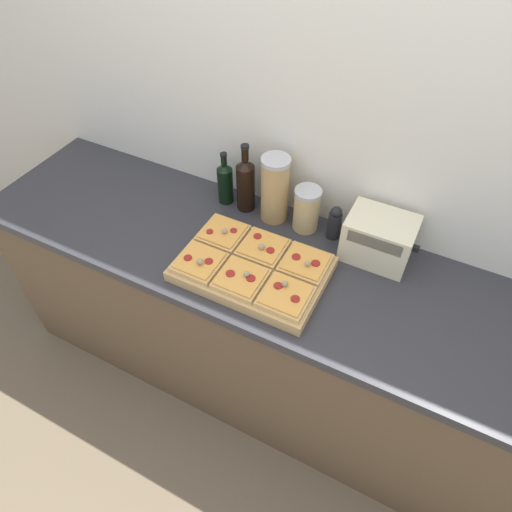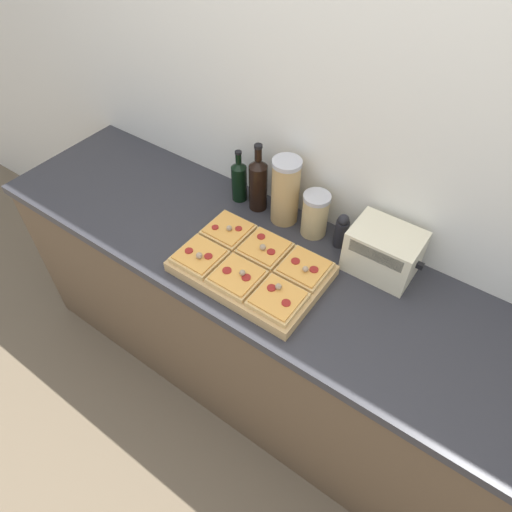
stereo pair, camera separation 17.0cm
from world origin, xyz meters
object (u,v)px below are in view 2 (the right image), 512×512
object	(u,v)px
grain_jar_short	(315,214)
toaster_oven	(383,251)
cutting_board	(251,268)
wine_bottle	(258,183)
pepper_mill	(342,231)
olive_oil_bottle	(239,180)
grain_jar_tall	(285,191)

from	to	relation	value
grain_jar_short	toaster_oven	bearing A→B (deg)	-5.12
cutting_board	wine_bottle	xyz separation A→B (m)	(-0.20, 0.33, 0.11)
wine_bottle	grain_jar_short	bearing A→B (deg)	0.00
cutting_board	toaster_oven	world-z (taller)	toaster_oven
wine_bottle	toaster_oven	bearing A→B (deg)	-2.70
grain_jar_short	pepper_mill	world-z (taller)	grain_jar_short
wine_bottle	toaster_oven	size ratio (longest dim) A/B	1.13
pepper_mill	toaster_oven	distance (m)	0.19
olive_oil_bottle	toaster_oven	size ratio (longest dim) A/B	0.88
cutting_board	grain_jar_short	world-z (taller)	grain_jar_short
cutting_board	wine_bottle	world-z (taller)	wine_bottle
olive_oil_bottle	toaster_oven	bearing A→B (deg)	-2.30
cutting_board	wine_bottle	distance (m)	0.40
olive_oil_bottle	wine_bottle	world-z (taller)	wine_bottle
toaster_oven	wine_bottle	bearing A→B (deg)	177.30
wine_bottle	pepper_mill	distance (m)	0.40
wine_bottle	pepper_mill	xyz separation A→B (m)	(0.40, 0.00, -0.05)
grain_jar_short	toaster_oven	distance (m)	0.31
olive_oil_bottle	wine_bottle	bearing A→B (deg)	0.00
toaster_oven	cutting_board	bearing A→B (deg)	-141.95
cutting_board	olive_oil_bottle	distance (m)	0.45
toaster_oven	grain_jar_tall	bearing A→B (deg)	176.50
pepper_mill	olive_oil_bottle	bearing A→B (deg)	-180.00
grain_jar_short	toaster_oven	xyz separation A→B (m)	(0.31, -0.03, -0.00)
cutting_board	grain_jar_short	bearing A→B (deg)	76.93
cutting_board	grain_jar_tall	distance (m)	0.36
olive_oil_bottle	pepper_mill	world-z (taller)	olive_oil_bottle
cutting_board	pepper_mill	xyz separation A→B (m)	(0.20, 0.33, 0.05)
wine_bottle	grain_jar_short	world-z (taller)	wine_bottle
grain_jar_tall	toaster_oven	size ratio (longest dim) A/B	1.06
grain_jar_short	pepper_mill	distance (m)	0.12
cutting_board	wine_bottle	size ratio (longest dim) A/B	1.75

